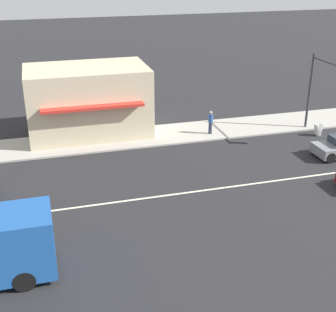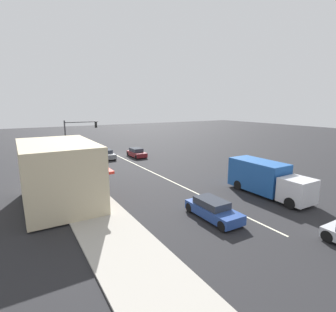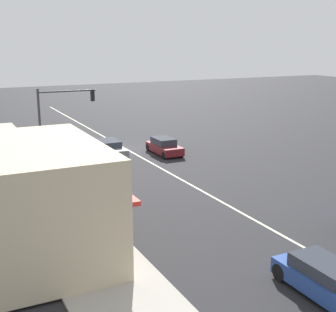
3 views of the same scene
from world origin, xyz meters
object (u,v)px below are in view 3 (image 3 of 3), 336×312
object	(u,v)px
traffic_signal_main	(58,112)
warning_aframe_sign	(63,155)
suv_grey	(109,149)
sedan_maroon	(164,146)
pedestrian	(57,176)
coupe_blue	(327,280)

from	to	relation	value
traffic_signal_main	warning_aframe_sign	size ratio (longest dim) A/B	6.69
warning_aframe_sign	suv_grey	bearing A→B (deg)	175.79
traffic_signal_main	sedan_maroon	size ratio (longest dim) A/B	1.43
traffic_signal_main	suv_grey	size ratio (longest dim) A/B	1.33
traffic_signal_main	warning_aframe_sign	bearing A→B (deg)	-167.48
pedestrian	coupe_blue	world-z (taller)	pedestrian
sedan_maroon	coupe_blue	bearing A→B (deg)	79.07
sedan_maroon	pedestrian	bearing A→B (deg)	30.45
warning_aframe_sign	coupe_blue	distance (m)	24.54
sedan_maroon	coupe_blue	world-z (taller)	coupe_blue
pedestrian	warning_aframe_sign	size ratio (longest dim) A/B	2.05
traffic_signal_main	coupe_blue	xyz separation A→B (m)	(-3.92, 24.21, -3.25)
pedestrian	warning_aframe_sign	world-z (taller)	pedestrian
pedestrian	sedan_maroon	bearing A→B (deg)	-149.55
pedestrian	sedan_maroon	world-z (taller)	pedestrian
traffic_signal_main	suv_grey	bearing A→B (deg)	176.71
suv_grey	sedan_maroon	bearing A→B (deg)	164.69
sedan_maroon	suv_grey	xyz separation A→B (m)	(4.40, -1.20, 0.01)
coupe_blue	suv_grey	xyz separation A→B (m)	(-0.00, -23.98, -0.01)
pedestrian	suv_grey	world-z (taller)	pedestrian
warning_aframe_sign	pedestrian	bearing A→B (deg)	73.50
coupe_blue	suv_grey	world-z (taller)	coupe_blue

